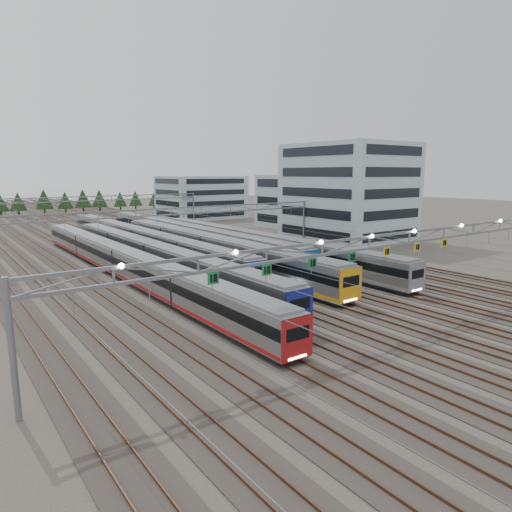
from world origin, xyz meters
TOP-DOWN VIEW (x-y plane):
  - ground at (0.00, 0.00)m, footprint 400.00×400.00m
  - track_bed at (0.00, 100.00)m, footprint 54.00×260.00m
  - train_a at (-11.25, 30.45)m, footprint 2.78×68.36m
  - train_b at (-6.75, 30.91)m, footprint 2.93×59.39m
  - train_c at (-2.25, 47.42)m, footprint 2.93×68.05m
  - train_d at (2.25, 31.63)m, footprint 3.13×55.48m
  - train_e at (6.75, 48.06)m, footprint 3.00×66.84m
  - train_f at (11.25, 32.21)m, footprint 2.87×59.17m
  - gantry_near at (-0.05, -0.12)m, footprint 56.36×0.61m
  - gantry_mid at (0.00, 40.00)m, footprint 56.36×0.36m
  - gantry_far at (0.00, 85.00)m, footprint 56.36×0.36m
  - depot_bldg_south at (37.32, 37.57)m, footprint 18.00×22.00m
  - depot_bldg_mid at (43.47, 60.14)m, footprint 14.00×16.00m
  - depot_bldg_north at (35.69, 94.64)m, footprint 22.00×18.00m
  - treeline at (2.25, 133.34)m, footprint 100.10×5.60m

SIDE VIEW (x-z plane):
  - ground at x=0.00m, z-range 0.00..0.00m
  - track_bed at x=0.00m, z-range -1.22..4.20m
  - train_a at x=-11.25m, z-range 0.25..3.86m
  - train_f at x=11.25m, z-range 0.25..3.99m
  - train_b at x=-6.75m, z-range 0.25..4.07m
  - train_c at x=-2.25m, z-range 0.25..4.08m
  - train_e at x=6.75m, z-range 0.25..4.16m
  - train_d at x=2.25m, z-range 0.25..4.33m
  - treeline at x=2.25m, z-range 0.72..7.74m
  - depot_bldg_north at x=35.69m, z-range 0.00..12.38m
  - gantry_mid at x=0.00m, z-range 2.39..10.39m
  - gantry_far at x=0.00m, z-range 2.39..10.39m
  - depot_bldg_mid at x=43.47m, z-range 0.00..12.82m
  - gantry_near at x=-0.05m, z-range 3.05..11.13m
  - depot_bldg_south at x=37.32m, z-range 0.00..18.91m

